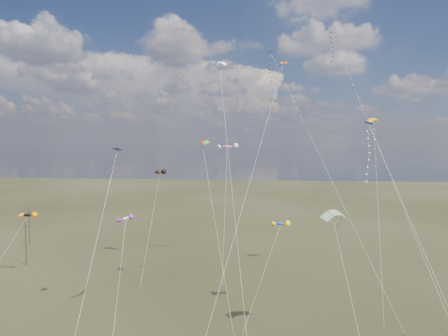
# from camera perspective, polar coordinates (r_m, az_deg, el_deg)

# --- Properties ---
(utility_pole_near) EXTENTS (1.40, 0.20, 8.00)m
(utility_pole_near) POSITION_cam_1_polar(r_m,az_deg,el_deg) (83.28, -26.46, -9.58)
(utility_pole_near) COLOR black
(utility_pole_near) RESTS_ON ground
(utility_pole_far) EXTENTS (1.40, 0.20, 8.00)m
(utility_pole_far) POSITION_cam_1_polar(r_m,az_deg,el_deg) (99.04, -26.05, -7.49)
(utility_pole_far) COLOR black
(utility_pole_far) RESTS_ON ground
(diamond_black_high) EXTENTS (16.32, 23.68, 38.44)m
(diamond_black_high) POSITION_cam_1_polar(r_m,az_deg,el_deg) (69.45, 7.69, 12.18)
(diamond_black_high) COLOR black
(diamond_black_high) RESTS_ON ground
(diamond_navy_tall) EXTENTS (8.44, 33.97, 40.54)m
(diamond_navy_tall) POSITION_cam_1_polar(r_m,az_deg,el_deg) (65.92, 16.13, 14.00)
(diamond_navy_tall) COLOR #0C174F
(diamond_navy_tall) RESTS_ON ground
(diamond_black_mid) EXTENTS (1.13, 15.55, 21.99)m
(diamond_black_mid) POSITION_cam_1_polar(r_m,az_deg,el_deg) (45.87, -16.67, -4.96)
(diamond_black_mid) COLOR black
(diamond_black_mid) RESTS_ON ground
(diamond_navy_right) EXTENTS (7.18, 16.14, 24.90)m
(diamond_navy_right) POSITION_cam_1_polar(r_m,az_deg,el_deg) (45.97, 20.44, 0.80)
(diamond_navy_right) COLOR #081D51
(diamond_navy_right) RESTS_ON ground
(diamond_orange_center) EXTENTS (9.45, 22.04, 33.14)m
(diamond_orange_center) POSITION_cam_1_polar(r_m,az_deg,el_deg) (45.56, 5.00, 2.62)
(diamond_orange_center) COLOR #CC5412
(diamond_orange_center) RESTS_ON ground
(parafoil_yellow) EXTENTS (3.98, 18.00, 26.92)m
(parafoil_yellow) POSITION_cam_1_polar(r_m,az_deg,el_deg) (67.79, 20.65, 6.44)
(parafoil_yellow) COLOR #D49D08
(parafoil_yellow) RESTS_ON ground
(parafoil_blue_white) EXTENTS (6.69, 21.75, 35.74)m
(parafoil_blue_white) POSITION_cam_1_polar(r_m,az_deg,el_deg) (64.59, -0.58, 14.59)
(parafoil_blue_white) COLOR blue
(parafoil_blue_white) RESTS_ON ground
(parafoil_striped) EXTENTS (3.80, 11.01, 15.81)m
(parafoil_striped) POSITION_cam_1_polar(r_m,az_deg,el_deg) (44.89, 15.55, -6.20)
(parafoil_striped) COLOR #D9B008
(parafoil_striped) RESTS_ON ground
(parafoil_tricolor) EXTENTS (6.73, 13.29, 23.40)m
(parafoil_tricolor) POSITION_cam_1_polar(r_m,az_deg,el_deg) (56.95, -3.03, 3.76)
(parafoil_tricolor) COLOR yellow
(parafoil_tricolor) RESTS_ON ground
(novelty_black_orange) EXTENTS (5.37, 7.04, 11.20)m
(novelty_black_orange) POSITION_cam_1_polar(r_m,az_deg,el_deg) (73.75, -26.31, -6.09)
(novelty_black_orange) COLOR black
(novelty_black_orange) RESTS_ON ground
(novelty_orange_black) EXTENTS (2.44, 14.23, 17.66)m
(novelty_orange_black) POSITION_cam_1_polar(r_m,az_deg,el_deg) (75.16, -9.15, -0.62)
(novelty_orange_black) COLOR #EC6000
(novelty_orange_black) RESTS_ON ground
(novelty_white_purple) EXTENTS (2.51, 11.43, 13.33)m
(novelty_white_purple) POSITION_cam_1_polar(r_m,az_deg,el_deg) (52.98, -13.85, -7.06)
(novelty_white_purple) COLOR silver
(novelty_white_purple) RESTS_ON ground
(novelty_redwhite_stripe) EXTENTS (3.54, 12.74, 22.46)m
(novelty_redwhite_stripe) POSITION_cam_1_polar(r_m,az_deg,el_deg) (73.21, 0.48, 3.04)
(novelty_redwhite_stripe) COLOR red
(novelty_redwhite_stripe) RESTS_ON ground
(novelty_blue_yellow) EXTENTS (5.73, 7.30, 12.41)m
(novelty_blue_yellow) POSITION_cam_1_polar(r_m,az_deg,el_deg) (53.32, 8.05, -7.96)
(novelty_blue_yellow) COLOR #0D38C3
(novelty_blue_yellow) RESTS_ON ground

